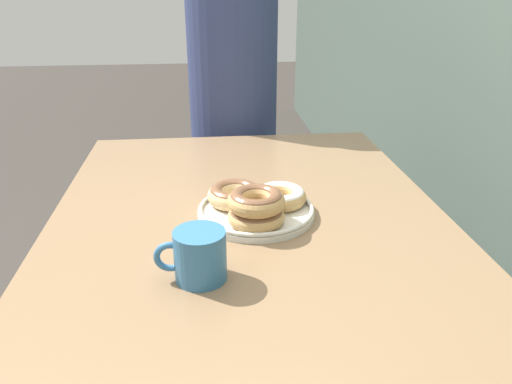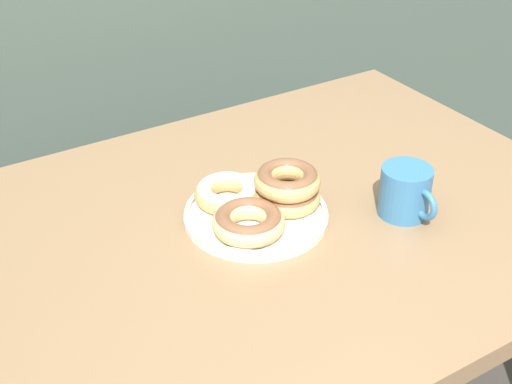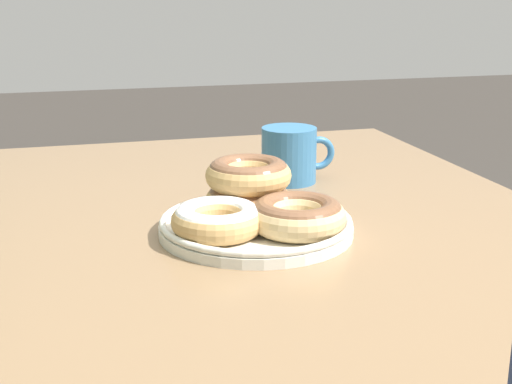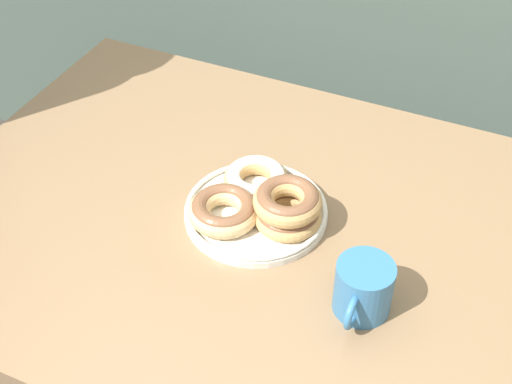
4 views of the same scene
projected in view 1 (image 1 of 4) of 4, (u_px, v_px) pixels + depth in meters
dining_table at (250, 246)px, 1.17m from camera, size 1.28×0.92×0.76m
donut_plate at (256, 204)px, 1.14m from camera, size 0.27×0.27×0.09m
coffee_mug at (199, 255)px, 0.90m from camera, size 0.10×0.13×0.10m
person_figure at (233, 121)px, 1.95m from camera, size 0.36×0.33×1.40m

